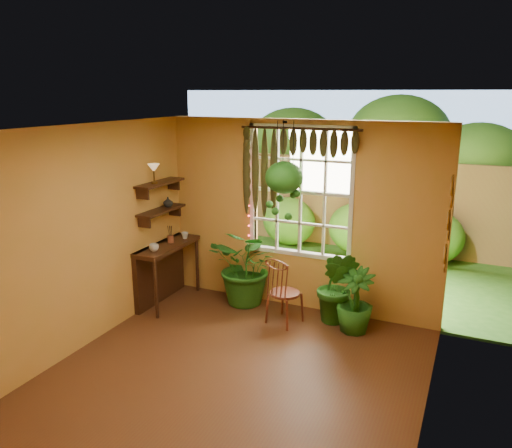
% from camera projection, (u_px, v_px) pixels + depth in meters
% --- Properties ---
extents(floor, '(4.50, 4.50, 0.00)m').
position_uv_depth(floor, '(227.00, 384.00, 5.38)').
color(floor, '#512D17').
rests_on(floor, ground).
extents(ceiling, '(4.50, 4.50, 0.00)m').
position_uv_depth(ceiling, '(223.00, 130.00, 4.69)').
color(ceiling, silver).
rests_on(ceiling, wall_back).
extents(wall_back, '(4.00, 0.00, 4.00)m').
position_uv_depth(wall_back, '(299.00, 217.00, 7.02)').
color(wall_back, '#D49548').
rests_on(wall_back, floor).
extents(wall_left, '(0.00, 4.50, 4.50)m').
position_uv_depth(wall_left, '(74.00, 242.00, 5.83)').
color(wall_left, '#D49548').
rests_on(wall_left, floor).
extents(wall_right, '(0.00, 4.50, 4.50)m').
position_uv_depth(wall_right, '(433.00, 298.00, 4.24)').
color(wall_right, '#D49548').
rests_on(wall_right, floor).
extents(window, '(1.52, 0.10, 1.86)m').
position_uv_depth(window, '(301.00, 192.00, 6.96)').
color(window, white).
rests_on(window, wall_back).
extents(valance_vine, '(1.70, 0.12, 1.10)m').
position_uv_depth(valance_vine, '(293.00, 151.00, 6.74)').
color(valance_vine, '#38190F').
rests_on(valance_vine, window).
extents(string_lights, '(0.03, 0.03, 1.54)m').
position_uv_depth(string_lights, '(249.00, 185.00, 7.17)').
color(string_lights, '#FF2633').
rests_on(string_lights, window).
extents(wall_plates, '(0.04, 0.32, 1.10)m').
position_uv_depth(wall_plates, '(448.00, 226.00, 5.77)').
color(wall_plates, '#FFF5D0').
rests_on(wall_plates, wall_right).
extents(counter_ledge, '(0.40, 1.20, 0.90)m').
position_uv_depth(counter_ledge, '(162.00, 266.00, 7.41)').
color(counter_ledge, '#38190F').
rests_on(counter_ledge, floor).
extents(shelf_lower, '(0.25, 0.90, 0.04)m').
position_uv_depth(shelf_lower, '(161.00, 210.00, 7.18)').
color(shelf_lower, '#38190F').
rests_on(shelf_lower, wall_left).
extents(shelf_upper, '(0.25, 0.90, 0.04)m').
position_uv_depth(shelf_upper, '(160.00, 183.00, 7.08)').
color(shelf_upper, '#38190F').
rests_on(shelf_upper, wall_left).
extents(backyard, '(14.00, 10.00, 12.00)m').
position_uv_depth(backyard, '(379.00, 175.00, 11.01)').
color(backyard, '#255819').
rests_on(backyard, ground).
extents(windsor_chair, '(0.50, 0.52, 1.09)m').
position_uv_depth(windsor_chair, '(283.00, 301.00, 6.73)').
color(windsor_chair, maroon).
rests_on(windsor_chair, floor).
extents(potted_plant_left, '(1.19, 1.07, 1.18)m').
position_uv_depth(potted_plant_left, '(248.00, 266.00, 7.28)').
color(potted_plant_left, '#164E15').
rests_on(potted_plant_left, floor).
extents(potted_plant_mid, '(0.65, 0.56, 1.04)m').
position_uv_depth(potted_plant_mid, '(338.00, 287.00, 6.69)').
color(potted_plant_mid, '#164E15').
rests_on(potted_plant_mid, floor).
extents(potted_plant_right, '(0.55, 0.55, 0.86)m').
position_uv_depth(potted_plant_right, '(355.00, 300.00, 6.47)').
color(potted_plant_right, '#164E15').
rests_on(potted_plant_right, floor).
extents(hanging_basket, '(0.50, 0.50, 1.29)m').
position_uv_depth(hanging_basket, '(284.00, 181.00, 6.56)').
color(hanging_basket, black).
rests_on(hanging_basket, ceiling).
extents(cup_a, '(0.15, 0.15, 0.10)m').
position_uv_depth(cup_a, '(154.00, 248.00, 6.95)').
color(cup_a, silver).
rests_on(cup_a, counter_ledge).
extents(cup_b, '(0.13, 0.13, 0.10)m').
position_uv_depth(cup_b, '(185.00, 235.00, 7.54)').
color(cup_b, beige).
rests_on(cup_b, counter_ledge).
extents(brush_jar, '(0.09, 0.09, 0.33)m').
position_uv_depth(brush_jar, '(170.00, 234.00, 7.32)').
color(brush_jar, brown).
rests_on(brush_jar, counter_ledge).
extents(shelf_vase, '(0.18, 0.18, 0.15)m').
position_uv_depth(shelf_vase, '(168.00, 202.00, 7.30)').
color(shelf_vase, '#B2AD99').
rests_on(shelf_vase, shelf_lower).
extents(tiffany_lamp, '(0.17, 0.17, 0.28)m').
position_uv_depth(tiffany_lamp, '(154.00, 169.00, 6.88)').
color(tiffany_lamp, brown).
rests_on(tiffany_lamp, shelf_upper).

